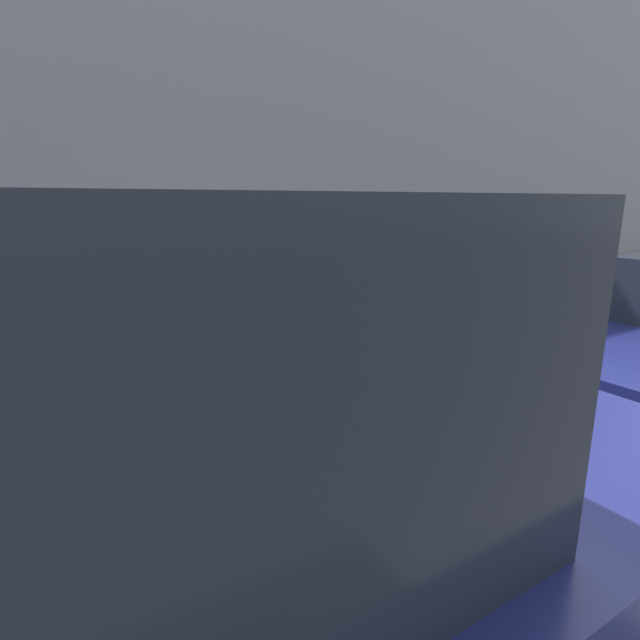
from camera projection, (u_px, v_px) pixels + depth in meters
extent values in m
plane|color=#47474C|center=(394.00, 549.00, 2.63)|extent=(60.00, 60.00, 0.00)
cube|color=#9E9B96|center=(234.00, 400.00, 4.44)|extent=(24.00, 2.80, 0.12)
cube|color=gray|center=(149.00, 79.00, 5.48)|extent=(24.00, 0.30, 6.18)
cylinder|color=slate|center=(320.00, 386.00, 3.36)|extent=(0.07, 0.07, 0.91)
cube|color=black|center=(320.00, 297.00, 3.22)|extent=(0.19, 0.13, 0.31)
cube|color=gray|center=(326.00, 295.00, 3.16)|extent=(0.10, 0.01, 0.11)
cylinder|color=black|center=(320.00, 264.00, 3.17)|extent=(0.22, 0.10, 0.22)
cylinder|color=black|center=(240.00, 494.00, 2.50)|extent=(0.71, 0.22, 0.71)
cylinder|color=black|center=(543.00, 405.00, 3.66)|extent=(0.66, 0.23, 0.66)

